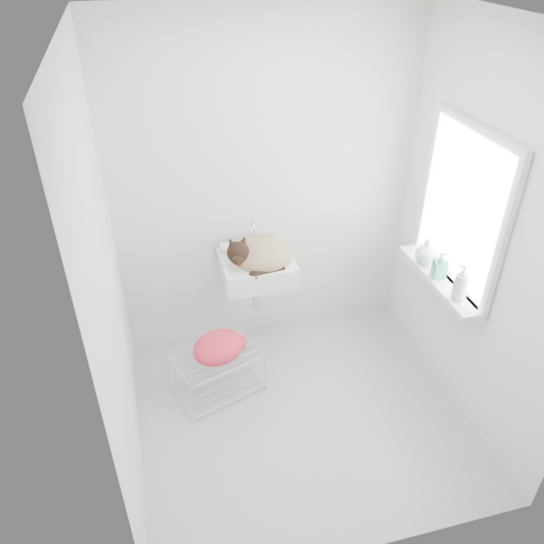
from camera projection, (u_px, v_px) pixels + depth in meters
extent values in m
cube|color=#AEAEAE|center=(302.00, 414.00, 3.72)|extent=(2.20, 2.00, 0.02)
cube|color=white|center=(319.00, 22.00, 2.34)|extent=(2.20, 2.00, 0.02)
cube|color=white|center=(266.00, 190.00, 3.84)|extent=(2.20, 0.02, 2.50)
cube|color=white|center=(480.00, 239.00, 3.26)|extent=(0.02, 2.00, 2.50)
cube|color=white|center=(108.00, 291.00, 2.80)|extent=(0.02, 2.00, 2.50)
cube|color=white|center=(464.00, 210.00, 3.36)|extent=(0.01, 0.80, 1.00)
cube|color=white|center=(462.00, 210.00, 3.36)|extent=(0.04, 0.90, 1.10)
cube|color=white|center=(439.00, 280.00, 3.63)|extent=(0.16, 0.88, 0.04)
cube|color=white|center=(257.00, 259.00, 3.82)|extent=(0.52, 0.45, 0.21)
ellipsoid|color=tan|center=(261.00, 255.00, 3.80)|extent=(0.47, 0.41, 0.23)
sphere|color=black|center=(240.00, 251.00, 3.65)|extent=(0.18, 0.18, 0.16)
torus|color=#AB2F12|center=(243.00, 257.00, 3.68)|extent=(0.15, 0.15, 0.06)
cube|color=silver|center=(217.00, 373.00, 3.84)|extent=(0.67, 0.56, 0.34)
ellipsoid|color=#DB3200|center=(219.00, 353.00, 3.69)|extent=(0.46, 0.43, 0.15)
imported|color=silver|center=(457.00, 299.00, 3.42)|extent=(0.11, 0.11, 0.21)
imported|color=teal|center=(438.00, 277.00, 3.62)|extent=(0.10, 0.10, 0.19)
imported|color=white|center=(424.00, 263.00, 3.77)|extent=(0.19, 0.19, 0.19)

